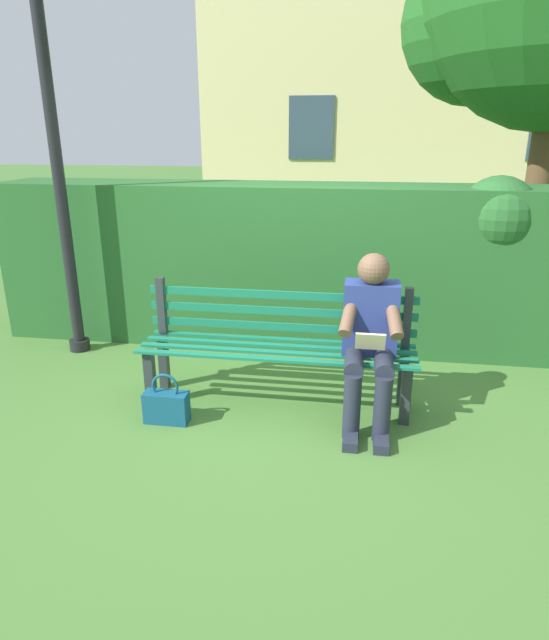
% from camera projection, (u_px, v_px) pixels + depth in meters
% --- Properties ---
extents(ground, '(60.00, 60.00, 0.00)m').
position_uv_depth(ground, '(277.00, 404.00, 4.14)').
color(ground, '#477533').
extents(park_bench, '(2.04, 0.46, 0.91)m').
position_uv_depth(park_bench, '(278.00, 343.00, 4.05)').
color(park_bench, '#2D3338').
rests_on(park_bench, ground).
extents(person_seated, '(0.44, 0.73, 1.19)m').
position_uv_depth(person_seated, '(370.00, 335.00, 3.74)').
color(person_seated, navy).
rests_on(person_seated, ground).
extents(hedge_backdrop, '(5.75, 0.82, 1.63)m').
position_uv_depth(hedge_backdrop, '(302.00, 262.00, 5.17)').
color(hedge_backdrop, '#265B28').
rests_on(hedge_backdrop, ground).
extents(building_facade, '(9.15, 2.83, 7.34)m').
position_uv_depth(building_facade, '(429.00, 46.00, 11.23)').
color(building_facade, beige).
rests_on(building_facade, ground).
extents(handbag, '(0.31, 0.13, 0.38)m').
position_uv_depth(handbag, '(166.00, 406.00, 3.84)').
color(handbag, navy).
rests_on(handbag, ground).
extents(lamp_post, '(0.28, 0.28, 3.41)m').
position_uv_depth(lamp_post, '(51.00, 114.00, 4.49)').
color(lamp_post, black).
rests_on(lamp_post, ground).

